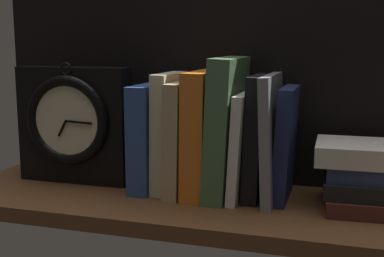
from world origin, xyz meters
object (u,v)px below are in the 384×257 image
(book_cream_twain, at_px, (169,132))
(book_black_skeptic, at_px, (258,137))
(book_blue_modern, at_px, (151,136))
(book_orange_pandolfini, at_px, (204,132))
(book_gray_chess, at_px, (272,137))
(book_stack_side, at_px, (372,176))
(book_tan_shortstories, at_px, (185,136))
(book_white_catcher, at_px, (243,144))
(book_green_romantic, at_px, (227,127))
(book_navy_bierce, at_px, (286,144))
(framed_clock, at_px, (73,124))

(book_cream_twain, distance_m, book_black_skeptic, 0.16)
(book_blue_modern, bearing_deg, book_cream_twain, 0.00)
(book_blue_modern, xyz_separation_m, book_black_skeptic, (0.19, 0.00, 0.01))
(book_orange_pandolfini, distance_m, book_gray_chess, 0.12)
(book_blue_modern, bearing_deg, book_gray_chess, 0.00)
(book_stack_side, bearing_deg, book_orange_pandolfini, 177.26)
(book_gray_chess, bearing_deg, book_tan_shortstories, 180.00)
(book_white_catcher, distance_m, book_stack_side, 0.21)
(book_tan_shortstories, bearing_deg, book_orange_pandolfini, 0.00)
(book_tan_shortstories, relative_size, book_stack_side, 1.14)
(book_tan_shortstories, bearing_deg, book_blue_modern, 180.00)
(book_green_romantic, distance_m, book_gray_chess, 0.08)
(book_blue_modern, xyz_separation_m, book_cream_twain, (0.03, 0.00, 0.01))
(book_black_skeptic, bearing_deg, book_blue_modern, 180.00)
(book_white_catcher, bearing_deg, book_navy_bierce, 0.00)
(book_navy_bierce, distance_m, framed_clock, 0.39)
(book_cream_twain, bearing_deg, book_tan_shortstories, 0.00)
(book_orange_pandolfini, distance_m, book_stack_side, 0.28)
(book_blue_modern, distance_m, book_white_catcher, 0.17)
(book_tan_shortstories, height_order, book_navy_bierce, book_tan_shortstories)
(book_green_romantic, xyz_separation_m, book_gray_chess, (0.08, 0.00, -0.01))
(book_tan_shortstories, distance_m, book_orange_pandolfini, 0.04)
(book_gray_chess, xyz_separation_m, book_stack_side, (0.16, -0.01, -0.05))
(book_blue_modern, relative_size, book_stack_side, 1.10)
(book_blue_modern, height_order, book_green_romantic, book_green_romantic)
(book_black_skeptic, bearing_deg, book_stack_side, -4.12)
(book_green_romantic, bearing_deg, book_navy_bierce, 0.00)
(book_orange_pandolfini, bearing_deg, book_white_catcher, 0.00)
(book_green_romantic, relative_size, book_white_catcher, 1.32)
(book_orange_pandolfini, relative_size, book_green_romantic, 0.90)
(book_blue_modern, bearing_deg, book_white_catcher, 0.00)
(book_white_catcher, distance_m, book_black_skeptic, 0.03)
(book_blue_modern, distance_m, framed_clock, 0.15)
(book_black_skeptic, bearing_deg, book_white_catcher, 180.00)
(book_green_romantic, relative_size, book_stack_side, 1.38)
(book_orange_pandolfini, bearing_deg, book_gray_chess, 0.00)
(book_orange_pandolfini, xyz_separation_m, book_green_romantic, (0.04, 0.00, 0.01))
(book_orange_pandolfini, xyz_separation_m, book_black_skeptic, (0.09, 0.00, -0.00))
(book_cream_twain, relative_size, book_orange_pandolfini, 0.98)
(book_cream_twain, bearing_deg, book_black_skeptic, 0.00)
(book_orange_pandolfini, bearing_deg, book_blue_modern, 180.00)
(book_blue_modern, xyz_separation_m, book_stack_side, (0.38, -0.01, -0.04))
(book_gray_chess, height_order, book_navy_bierce, book_gray_chess)
(book_white_catcher, distance_m, framed_clock, 0.32)
(book_tan_shortstories, distance_m, book_white_catcher, 0.11)
(book_green_romantic, relative_size, book_navy_bierce, 1.25)
(book_blue_modern, xyz_separation_m, book_white_catcher, (0.17, 0.00, -0.00))
(book_black_skeptic, relative_size, book_stack_side, 1.21)
(book_orange_pandolfini, bearing_deg, book_navy_bierce, 0.00)
(book_blue_modern, height_order, book_white_catcher, book_blue_modern)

